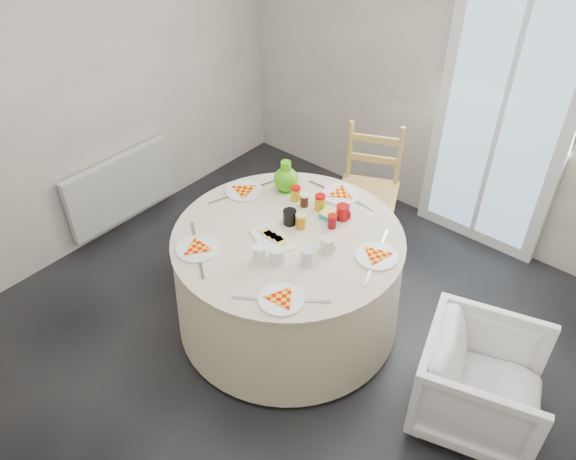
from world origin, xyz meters
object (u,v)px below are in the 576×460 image
Objects in this scene: green_pitcher at (286,176)px; table at (288,280)px; radiator at (122,187)px; wooden_chair at (367,195)px; armchair at (485,374)px.

table is at bearing -67.26° from green_pitcher.
green_pitcher reaches higher than table.
table reaches higher than radiator.
table is 1.51× the size of wooden_chair.
armchair is (1.34, 0.11, 0.02)m from table.
wooden_chair is 1.46× the size of armchair.
table is at bearing 1.30° from radiator.
wooden_chair reaches higher than table.
radiator is at bearing 177.57° from green_pitcher.
table is 0.71m from green_pitcher.
green_pitcher is (-0.34, 0.38, 0.49)m from table.
green_pitcher is (1.42, 0.42, 0.49)m from radiator.
table is 1.35m from armchair.
wooden_chair is 1.71m from armchair.
green_pitcher reaches higher than radiator.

